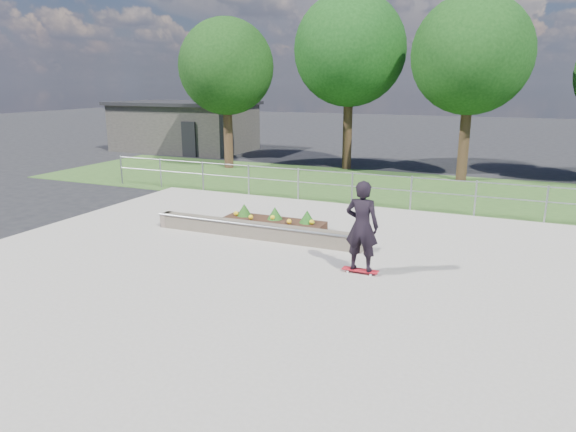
% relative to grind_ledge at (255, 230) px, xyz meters
% --- Properties ---
extents(ground, '(120.00, 120.00, 0.00)m').
position_rel_grind_ledge_xyz_m(ground, '(1.28, -2.68, -0.26)').
color(ground, black).
rests_on(ground, ground).
extents(grass_verge, '(30.00, 8.00, 0.02)m').
position_rel_grind_ledge_xyz_m(grass_verge, '(1.28, 8.32, -0.25)').
color(grass_verge, '#2C4B1E').
rests_on(grass_verge, ground).
extents(concrete_slab, '(15.00, 15.00, 0.06)m').
position_rel_grind_ledge_xyz_m(concrete_slab, '(1.28, -2.68, -0.23)').
color(concrete_slab, gray).
rests_on(concrete_slab, ground).
extents(fence, '(20.06, 0.06, 1.20)m').
position_rel_grind_ledge_xyz_m(fence, '(1.28, 4.82, 0.51)').
color(fence, gray).
rests_on(fence, ground).
extents(building, '(8.40, 5.40, 3.00)m').
position_rel_grind_ledge_xyz_m(building, '(-12.72, 15.32, 1.25)').
color(building, '#2F2D2A').
rests_on(building, ground).
extents(tree_far_left, '(4.55, 4.55, 7.15)m').
position_rel_grind_ledge_xyz_m(tree_far_left, '(-6.72, 10.32, 4.59)').
color(tree_far_left, '#372216').
rests_on(tree_far_left, ground).
extents(tree_mid_left, '(5.25, 5.25, 8.25)m').
position_rel_grind_ledge_xyz_m(tree_mid_left, '(-1.22, 12.32, 5.34)').
color(tree_mid_left, black).
rests_on(tree_mid_left, ground).
extents(tree_mid_right, '(4.90, 4.90, 7.70)m').
position_rel_grind_ledge_xyz_m(tree_mid_right, '(4.28, 11.32, 4.97)').
color(tree_mid_right, '#312013').
rests_on(tree_mid_right, ground).
extents(grind_ledge, '(6.00, 0.44, 0.43)m').
position_rel_grind_ledge_xyz_m(grind_ledge, '(0.00, 0.00, 0.00)').
color(grind_ledge, brown).
rests_on(grind_ledge, concrete_slab).
extents(planter_bed, '(3.00, 1.20, 0.61)m').
position_rel_grind_ledge_xyz_m(planter_bed, '(0.06, 0.92, -0.02)').
color(planter_bed, black).
rests_on(planter_bed, concrete_slab).
extents(skateboarder, '(0.80, 0.49, 2.08)m').
position_rel_grind_ledge_xyz_m(skateboarder, '(3.35, -1.48, 0.87)').
color(skateboarder, silver).
rests_on(skateboarder, concrete_slab).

